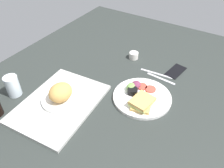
% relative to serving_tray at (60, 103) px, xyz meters
% --- Properties ---
extents(ground_plane, '(1.90, 1.50, 0.03)m').
position_rel_serving_tray_xyz_m(ground_plane, '(0.21, -0.19, -0.02)').
color(ground_plane, '#282D2B').
extents(serving_tray, '(0.47, 0.36, 0.02)m').
position_rel_serving_tray_xyz_m(serving_tray, '(0.00, 0.00, 0.00)').
color(serving_tray, '#B2B2AD').
rests_on(serving_tray, ground_plane).
extents(bread_plate_near, '(0.20, 0.20, 0.10)m').
position_rel_serving_tray_xyz_m(bread_plate_near, '(0.02, -0.00, 0.05)').
color(bread_plate_near, white).
rests_on(bread_plate_near, serving_tray).
extents(plate_with_salad, '(0.29, 0.29, 0.05)m').
position_rel_serving_tray_xyz_m(plate_with_salad, '(0.25, -0.32, 0.01)').
color(plate_with_salad, white).
rests_on(plate_with_salad, ground_plane).
extents(drinking_glass, '(0.07, 0.07, 0.11)m').
position_rel_serving_tray_xyz_m(drinking_glass, '(-0.06, 0.25, 0.05)').
color(drinking_glass, silver).
rests_on(drinking_glass, ground_plane).
extents(espresso_cup, '(0.06, 0.06, 0.04)m').
position_rel_serving_tray_xyz_m(espresso_cup, '(0.56, -0.12, 0.01)').
color(espresso_cup, silver).
rests_on(espresso_cup, ground_plane).
extents(fork, '(0.03, 0.17, 0.01)m').
position_rel_serving_tray_xyz_m(fork, '(0.45, -0.34, -0.01)').
color(fork, '#B7B7BC').
rests_on(fork, ground_plane).
extents(knife, '(0.03, 0.19, 0.01)m').
position_rel_serving_tray_xyz_m(knife, '(0.48, -0.30, -0.01)').
color(knife, '#B7B7BC').
rests_on(knife, ground_plane).
extents(cell_phone, '(0.15, 0.09, 0.01)m').
position_rel_serving_tray_xyz_m(cell_phone, '(0.56, -0.39, -0.00)').
color(cell_phone, black).
rests_on(cell_phone, ground_plane).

